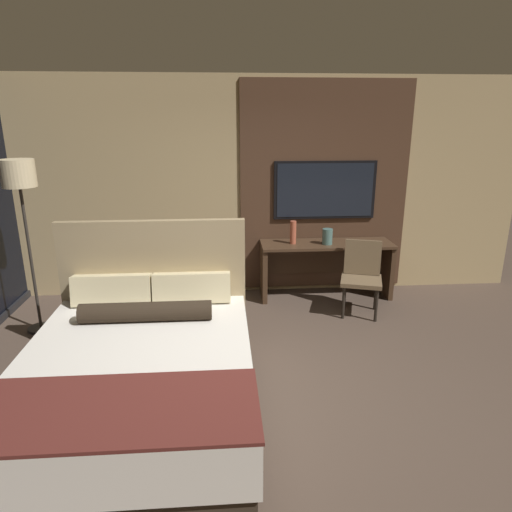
{
  "coord_description": "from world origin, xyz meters",
  "views": [
    {
      "loc": [
        -0.38,
        -3.31,
        2.3
      ],
      "look_at": [
        -0.05,
        1.08,
        0.94
      ],
      "focal_mm": 32.0,
      "sensor_mm": 36.0,
      "label": 1
    }
  ],
  "objects_px": {
    "desk": "(325,260)",
    "vase_short": "(327,237)",
    "desk_chair": "(362,271)",
    "tv": "(325,190)",
    "floor_lamp": "(20,188)",
    "bed": "(140,373)",
    "vase_tall": "(293,232)"
  },
  "relations": [
    {
      "from": "vase_tall",
      "to": "desk_chair",
      "type": "bearing_deg",
      "value": -34.16
    },
    {
      "from": "tv",
      "to": "vase_tall",
      "type": "xyz_separation_m",
      "value": [
        -0.44,
        -0.25,
        -0.5
      ]
    },
    {
      "from": "desk",
      "to": "vase_tall",
      "type": "relative_size",
      "value": 5.75
    },
    {
      "from": "tv",
      "to": "vase_short",
      "type": "distance_m",
      "value": 0.62
    },
    {
      "from": "desk",
      "to": "vase_short",
      "type": "xyz_separation_m",
      "value": [
        -0.01,
        -0.1,
        0.34
      ]
    },
    {
      "from": "tv",
      "to": "floor_lamp",
      "type": "distance_m",
      "value": 3.55
    },
    {
      "from": "bed",
      "to": "desk_chair",
      "type": "bearing_deg",
      "value": 38.19
    },
    {
      "from": "vase_tall",
      "to": "vase_short",
      "type": "xyz_separation_m",
      "value": [
        0.43,
        -0.06,
        -0.05
      ]
    },
    {
      "from": "bed",
      "to": "floor_lamp",
      "type": "xyz_separation_m",
      "value": [
        -1.38,
        1.6,
        1.24
      ]
    },
    {
      "from": "floor_lamp",
      "to": "vase_short",
      "type": "bearing_deg",
      "value": 11.53
    },
    {
      "from": "desk",
      "to": "desk_chair",
      "type": "bearing_deg",
      "value": -60.05
    },
    {
      "from": "desk",
      "to": "vase_short",
      "type": "bearing_deg",
      "value": -96.61
    },
    {
      "from": "desk_chair",
      "to": "vase_tall",
      "type": "bearing_deg",
      "value": 163.17
    },
    {
      "from": "bed",
      "to": "desk",
      "type": "height_order",
      "value": "bed"
    },
    {
      "from": "vase_short",
      "to": "vase_tall",
      "type": "bearing_deg",
      "value": 172.16
    },
    {
      "from": "desk",
      "to": "tv",
      "type": "distance_m",
      "value": 0.91
    },
    {
      "from": "bed",
      "to": "floor_lamp",
      "type": "height_order",
      "value": "floor_lamp"
    },
    {
      "from": "desk",
      "to": "floor_lamp",
      "type": "height_order",
      "value": "floor_lamp"
    },
    {
      "from": "tv",
      "to": "desk",
      "type": "bearing_deg",
      "value": -90.0
    },
    {
      "from": "bed",
      "to": "floor_lamp",
      "type": "bearing_deg",
      "value": 130.81
    },
    {
      "from": "desk",
      "to": "vase_short",
      "type": "relative_size",
      "value": 8.52
    },
    {
      "from": "desk_chair",
      "to": "desk",
      "type": "bearing_deg",
      "value": 137.28
    },
    {
      "from": "bed",
      "to": "vase_tall",
      "type": "height_order",
      "value": "bed"
    },
    {
      "from": "tv",
      "to": "vase_short",
      "type": "relative_size",
      "value": 6.7
    },
    {
      "from": "desk_chair",
      "to": "tv",
      "type": "bearing_deg",
      "value": 130.02
    },
    {
      "from": "bed",
      "to": "desk_chair",
      "type": "relative_size",
      "value": 2.57
    },
    {
      "from": "desk_chair",
      "to": "floor_lamp",
      "type": "relative_size",
      "value": 0.46
    },
    {
      "from": "vase_short",
      "to": "tv",
      "type": "bearing_deg",
      "value": 87.92
    },
    {
      "from": "bed",
      "to": "vase_short",
      "type": "distance_m",
      "value": 3.09
    },
    {
      "from": "floor_lamp",
      "to": "vase_short",
      "type": "xyz_separation_m",
      "value": [
        3.39,
        0.69,
        -0.76
      ]
    },
    {
      "from": "desk_chair",
      "to": "vase_short",
      "type": "xyz_separation_m",
      "value": [
        -0.33,
        0.46,
        0.32
      ]
    },
    {
      "from": "vase_short",
      "to": "desk",
      "type": "bearing_deg",
      "value": 83.39
    }
  ]
}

